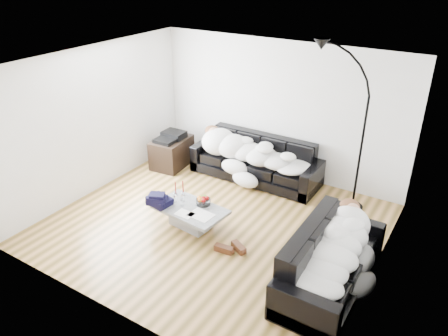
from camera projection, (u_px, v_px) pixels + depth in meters
The scene contains 24 objects.
ground at pixel (214, 224), 7.11m from camera, with size 5.00×5.00×0.00m, color brown.
wall_back at pixel (279, 110), 8.23m from camera, with size 5.00×0.02×2.60m, color silver.
wall_left at pixel (95, 121), 7.71m from camera, with size 0.02×4.50×2.60m, color silver.
wall_right at pixel (384, 197), 5.34m from camera, with size 0.02×4.50×2.60m, color silver.
ceiling at pixel (212, 65), 5.94m from camera, with size 5.00×5.00×0.00m, color white.
sofa_back at pixel (256, 159), 8.36m from camera, with size 2.50×0.87×0.82m, color black.
sofa_right at pixel (332, 259), 5.65m from camera, with size 2.04×0.87×0.83m, color black.
sleeper_back at pixel (255, 150), 8.22m from camera, with size 2.12×0.73×0.42m, color white, non-canonical shape.
sleeper_right at pixel (334, 246), 5.56m from camera, with size 1.75×0.74×0.43m, color white, non-canonical shape.
teal_cushion at pixel (346, 215), 6.02m from camera, with size 0.36×0.30×0.20m, color #0B4D42.
coffee_table at pixel (191, 217), 7.00m from camera, with size 1.15×0.67×0.34m, color #939699.
fruit_bowl at pixel (203, 200), 6.99m from camera, with size 0.24×0.24×0.15m, color white.
wine_glass_a at pixel (183, 197), 7.07m from camera, with size 0.07×0.07×0.17m, color white.
wine_glass_b at pixel (175, 198), 7.05m from camera, with size 0.07×0.07×0.16m, color white.
wine_glass_c at pixel (182, 201), 6.95m from camera, with size 0.07×0.07×0.17m, color white.
candle_left at pixel (176, 189), 7.23m from camera, with size 0.04×0.04×0.25m, color maroon.
candle_right at pixel (183, 188), 7.22m from camera, with size 0.05×0.05×0.27m, color maroon.
newspaper_a at pixel (201, 215), 6.73m from camera, with size 0.37×0.28×0.01m, color silver.
newspaper_b at pixel (185, 214), 6.76m from camera, with size 0.28×0.20×0.01m, color silver.
navy_jacket at pixel (159, 196), 6.91m from camera, with size 0.39×0.32×0.19m, color black, non-canonical shape.
shoes at pixel (231, 248), 6.46m from camera, with size 0.48×0.35×0.11m, color #472311, non-canonical shape.
av_cabinet at pixel (172, 152), 8.92m from camera, with size 0.59×0.85×0.59m, color black.
stereo at pixel (171, 136), 8.76m from camera, with size 0.44×0.34×0.13m, color black.
floor_lamp at pixel (362, 143), 7.03m from camera, with size 0.89×0.36×2.44m, color black, non-canonical shape.
Camera 1 is at (3.29, -4.95, 4.01)m, focal length 35.00 mm.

